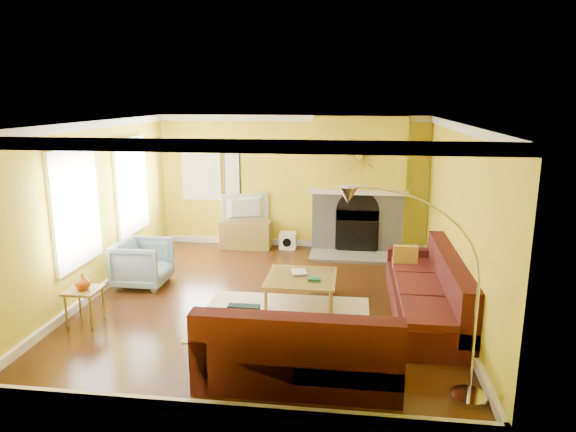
# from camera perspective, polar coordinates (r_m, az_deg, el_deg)

# --- Properties ---
(floor) EXTENTS (5.50, 6.00, 0.02)m
(floor) POSITION_cam_1_polar(r_m,az_deg,el_deg) (8.06, -2.15, -9.26)
(floor) COLOR #532A11
(floor) RESTS_ON ground
(ceiling) EXTENTS (5.50, 6.00, 0.02)m
(ceiling) POSITION_cam_1_polar(r_m,az_deg,el_deg) (7.47, -2.33, 10.43)
(ceiling) COLOR white
(ceiling) RESTS_ON ground
(wall_back) EXTENTS (5.50, 0.02, 2.70)m
(wall_back) POSITION_cam_1_polar(r_m,az_deg,el_deg) (10.58, 0.47, 3.82)
(wall_back) COLOR yellow
(wall_back) RESTS_ON ground
(wall_front) EXTENTS (5.50, 0.02, 2.70)m
(wall_front) POSITION_cam_1_polar(r_m,az_deg,el_deg) (4.83, -8.21, -7.74)
(wall_front) COLOR yellow
(wall_front) RESTS_ON ground
(wall_left) EXTENTS (0.02, 6.00, 2.70)m
(wall_left) POSITION_cam_1_polar(r_m,az_deg,el_deg) (8.55, -20.81, 0.72)
(wall_left) COLOR yellow
(wall_left) RESTS_ON ground
(wall_right) EXTENTS (0.02, 6.00, 2.70)m
(wall_right) POSITION_cam_1_polar(r_m,az_deg,el_deg) (7.70, 18.47, -0.40)
(wall_right) COLOR yellow
(wall_right) RESTS_ON ground
(baseboard) EXTENTS (5.50, 6.00, 0.12)m
(baseboard) POSITION_cam_1_polar(r_m,az_deg,el_deg) (8.04, -2.16, -8.80)
(baseboard) COLOR white
(baseboard) RESTS_ON floor
(crown_molding) EXTENTS (5.50, 6.00, 0.12)m
(crown_molding) POSITION_cam_1_polar(r_m,az_deg,el_deg) (7.47, -2.33, 9.89)
(crown_molding) COLOR white
(crown_molding) RESTS_ON ceiling
(window_left_near) EXTENTS (0.06, 1.22, 1.72)m
(window_left_near) POSITION_cam_1_polar(r_m,az_deg,el_deg) (9.65, -17.09, 3.24)
(window_left_near) COLOR white
(window_left_near) RESTS_ON wall_left
(window_left_far) EXTENTS (0.06, 1.22, 1.72)m
(window_left_far) POSITION_cam_1_polar(r_m,az_deg,el_deg) (7.99, -22.64, 0.84)
(window_left_far) COLOR white
(window_left_far) RESTS_ON wall_left
(window_back) EXTENTS (0.82, 0.06, 1.22)m
(window_back) POSITION_cam_1_polar(r_m,az_deg,el_deg) (10.89, -9.58, 4.97)
(window_back) COLOR white
(window_back) RESTS_ON wall_back
(wall_art) EXTENTS (0.34, 0.04, 1.14)m
(wall_art) POSITION_cam_1_polar(r_m,az_deg,el_deg) (10.72, -6.23, 5.22)
(wall_art) COLOR white
(wall_art) RESTS_ON wall_back
(fireplace) EXTENTS (1.80, 0.40, 2.70)m
(fireplace) POSITION_cam_1_polar(r_m,az_deg,el_deg) (10.30, 7.82, 3.44)
(fireplace) COLOR #9A9792
(fireplace) RESTS_ON floor
(mantel) EXTENTS (1.92, 0.22, 0.08)m
(mantel) POSITION_cam_1_polar(r_m,az_deg,el_deg) (10.08, 7.81, 2.66)
(mantel) COLOR white
(mantel) RESTS_ON fireplace
(hearth) EXTENTS (1.80, 0.70, 0.06)m
(hearth) POSITION_cam_1_polar(r_m,az_deg,el_deg) (10.07, 7.60, -4.51)
(hearth) COLOR #9A9792
(hearth) RESTS_ON floor
(sunburst) EXTENTS (0.70, 0.04, 0.70)m
(sunburst) POSITION_cam_1_polar(r_m,az_deg,el_deg) (9.98, 7.93, 6.62)
(sunburst) COLOR olive
(sunburst) RESTS_ON fireplace
(rug) EXTENTS (2.40, 1.80, 0.02)m
(rug) POSITION_cam_1_polar(r_m,az_deg,el_deg) (7.38, -0.46, -11.31)
(rug) COLOR beige
(rug) RESTS_ON floor
(sectional_sofa) EXTENTS (3.14, 3.77, 0.90)m
(sectional_sofa) POSITION_cam_1_polar(r_m,az_deg,el_deg) (7.04, 6.33, -8.72)
(sectional_sofa) COLOR #4B1818
(sectional_sofa) RESTS_ON floor
(coffee_table) EXTENTS (1.04, 1.04, 0.41)m
(coffee_table) POSITION_cam_1_polar(r_m,az_deg,el_deg) (7.89, 1.48, -8.09)
(coffee_table) COLOR white
(coffee_table) RESTS_ON floor
(media_console) EXTENTS (1.03, 0.46, 0.56)m
(media_console) POSITION_cam_1_polar(r_m,az_deg,el_deg) (10.64, -4.67, -2.06)
(media_console) COLOR olive
(media_console) RESTS_ON floor
(tv) EXTENTS (0.95, 0.45, 0.55)m
(tv) POSITION_cam_1_polar(r_m,az_deg,el_deg) (10.50, -4.73, 0.89)
(tv) COLOR black
(tv) RESTS_ON media_console
(subwoofer) EXTENTS (0.33, 0.33, 0.33)m
(subwoofer) POSITION_cam_1_polar(r_m,az_deg,el_deg) (10.60, -0.01, -2.72)
(subwoofer) COLOR white
(subwoofer) RESTS_ON floor
(armchair) EXTENTS (0.84, 0.81, 0.76)m
(armchair) POSITION_cam_1_polar(r_m,az_deg,el_deg) (8.82, -15.82, -5.08)
(armchair) COLOR gray
(armchair) RESTS_ON floor
(side_table) EXTENTS (0.44, 0.44, 0.49)m
(side_table) POSITION_cam_1_polar(r_m,az_deg,el_deg) (7.72, -21.64, -9.25)
(side_table) COLOR olive
(side_table) RESTS_ON floor
(vase) EXTENTS (0.21, 0.21, 0.22)m
(vase) POSITION_cam_1_polar(r_m,az_deg,el_deg) (7.59, -21.86, -6.76)
(vase) COLOR #CE4D1D
(vase) RESTS_ON side_table
(book) EXTENTS (0.29, 0.34, 0.03)m
(book) POSITION_cam_1_polar(r_m,az_deg,el_deg) (7.93, 0.44, -6.28)
(book) COLOR white
(book) RESTS_ON coffee_table
(arc_lamp) EXTENTS (1.39, 0.36, 2.20)m
(arc_lamp) POSITION_cam_1_polar(r_m,az_deg,el_deg) (5.35, 13.99, -8.74)
(arc_lamp) COLOR silver
(arc_lamp) RESTS_ON floor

